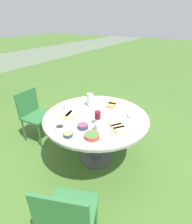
% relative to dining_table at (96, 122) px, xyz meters
% --- Properties ---
extents(ground_plane, '(40.00, 40.00, 0.00)m').
position_rel_dining_table_xyz_m(ground_plane, '(0.00, 0.00, -0.67)').
color(ground_plane, '#446B2B').
extents(dining_table, '(1.44, 1.44, 0.76)m').
position_rel_dining_table_xyz_m(dining_table, '(0.00, 0.00, 0.00)').
color(dining_table, '#4C4C51').
rests_on(dining_table, ground_plane).
extents(chair_near_left, '(0.47, 0.45, 0.89)m').
position_rel_dining_table_xyz_m(chair_near_left, '(-0.08, 1.22, -0.14)').
color(chair_near_left, '#2D6B38').
rests_on(chair_near_left, ground_plane).
extents(chair_near_right, '(0.55, 0.56, 0.89)m').
position_rel_dining_table_xyz_m(chair_near_right, '(-1.18, -0.45, -0.14)').
color(chair_near_right, '#2D6B38').
rests_on(chair_near_right, ground_plane).
extents(water_pitcher, '(0.10, 0.09, 0.20)m').
position_rel_dining_table_xyz_m(water_pitcher, '(0.23, 0.25, 0.19)').
color(water_pitcher, silver).
rests_on(water_pitcher, dining_table).
extents(wine_glass, '(0.08, 0.08, 0.18)m').
position_rel_dining_table_xyz_m(wine_glass, '(-0.17, -0.13, 0.22)').
color(wine_glass, silver).
rests_on(wine_glass, dining_table).
extents(platter_bread_main, '(0.41, 0.24, 0.06)m').
position_rel_dining_table_xyz_m(platter_bread_main, '(0.34, -0.06, 0.12)').
color(platter_bread_main, white).
rests_on(platter_bread_main, dining_table).
extents(platter_charcuterie, '(0.32, 0.39, 0.07)m').
position_rel_dining_table_xyz_m(platter_charcuterie, '(-0.23, 0.26, 0.12)').
color(platter_charcuterie, white).
rests_on(platter_charcuterie, dining_table).
extents(platter_sandwich_side, '(0.34, 0.35, 0.06)m').
position_rel_dining_table_xyz_m(platter_sandwich_side, '(-0.17, -0.40, 0.12)').
color(platter_sandwich_side, white).
rests_on(platter_sandwich_side, dining_table).
extents(bowl_fries, '(0.11, 0.11, 0.04)m').
position_rel_dining_table_xyz_m(bowl_fries, '(-0.57, 0.02, 0.12)').
color(bowl_fries, '#334256').
rests_on(bowl_fries, dining_table).
extents(bowl_salad, '(0.17, 0.17, 0.05)m').
position_rel_dining_table_xyz_m(bowl_salad, '(-0.45, -0.23, 0.12)').
color(bowl_salad, '#B74733').
rests_on(bowl_salad, dining_table).
extents(bowl_olives, '(0.11, 0.11, 0.06)m').
position_rel_dining_table_xyz_m(bowl_olives, '(-0.53, 0.18, 0.12)').
color(bowl_olives, white).
rests_on(bowl_olives, dining_table).
extents(bowl_dip_red, '(0.13, 0.13, 0.05)m').
position_rel_dining_table_xyz_m(bowl_dip_red, '(-0.35, -0.02, 0.12)').
color(bowl_dip_red, '#334256').
rests_on(bowl_dip_red, dining_table).
extents(bowl_dip_cream, '(0.15, 0.15, 0.04)m').
position_rel_dining_table_xyz_m(bowl_dip_cream, '(0.23, -0.45, 0.11)').
color(bowl_dip_cream, beige).
rests_on(bowl_dip_cream, dining_table).
extents(cup_water_near, '(0.08, 0.08, 0.10)m').
position_rel_dining_table_xyz_m(cup_water_near, '(-0.30, -0.21, 0.14)').
color(cup_water_near, silver).
rests_on(cup_water_near, dining_table).
extents(cup_water_far, '(0.06, 0.06, 0.10)m').
position_rel_dining_table_xyz_m(cup_water_far, '(-0.04, 0.50, 0.14)').
color(cup_water_far, silver).
rests_on(cup_water_far, dining_table).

